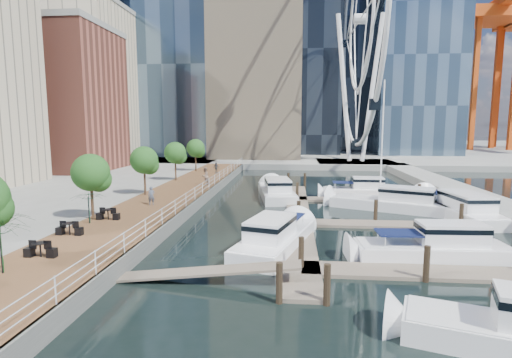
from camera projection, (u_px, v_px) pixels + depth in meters
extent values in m
plane|color=black|center=(248.00, 256.00, 23.13)|extent=(520.00, 520.00, 0.00)
cube|color=brown|center=(173.00, 198.00, 38.68)|extent=(6.00, 60.00, 1.00)
cube|color=#595954|center=(204.00, 199.00, 38.41)|extent=(0.25, 60.00, 1.00)
cube|color=gray|center=(285.00, 148.00, 123.72)|extent=(200.00, 114.00, 1.00)
cube|color=gray|center=(463.00, 194.00, 40.98)|extent=(4.00, 60.00, 1.00)
cube|color=gray|center=(356.00, 164.00, 73.10)|extent=(14.00, 12.00, 1.00)
cube|color=#6D6051|center=(298.00, 217.00, 32.71)|extent=(2.00, 32.00, 0.20)
cube|color=#6D6051|center=(419.00, 272.00, 20.32)|extent=(12.00, 2.00, 0.20)
cube|color=#6D6051|center=(378.00, 224.00, 30.19)|extent=(12.00, 2.00, 0.20)
cube|color=#6D6051|center=(357.00, 200.00, 40.06)|extent=(12.00, 2.00, 0.20)
cube|color=brown|center=(69.00, 101.00, 57.94)|extent=(12.00, 14.00, 20.00)
cube|color=#BCAD8E|center=(85.00, 85.00, 73.74)|extent=(14.00, 16.00, 28.00)
cylinder|color=white|center=(344.00, 89.00, 71.53)|extent=(0.80, 0.80, 26.00)
cylinder|color=white|center=(372.00, 89.00, 71.07)|extent=(0.80, 0.80, 26.00)
torus|color=white|center=(360.00, 19.00, 69.69)|extent=(0.70, 44.70, 44.70)
cylinder|color=#3F2B1C|center=(92.00, 202.00, 27.82)|extent=(0.20, 0.20, 2.40)
sphere|color=#265B1E|center=(91.00, 173.00, 27.54)|extent=(2.60, 2.60, 2.60)
cylinder|color=#3F2B1C|center=(145.00, 182.00, 37.69)|extent=(0.20, 0.20, 2.40)
sphere|color=#265B1E|center=(144.00, 160.00, 37.41)|extent=(2.60, 2.60, 2.60)
cylinder|color=#3F2B1C|center=(176.00, 170.00, 47.56)|extent=(0.20, 0.20, 2.40)
sphere|color=#265B1E|center=(175.00, 153.00, 47.28)|extent=(2.60, 2.60, 2.60)
cylinder|color=#3F2B1C|center=(196.00, 163.00, 57.43)|extent=(0.20, 0.20, 2.40)
sphere|color=#265B1E|center=(196.00, 148.00, 57.14)|extent=(2.60, 2.60, 2.60)
imported|color=#4B5364|center=(151.00, 196.00, 32.95)|extent=(0.66, 0.58, 1.53)
imported|color=#8A6F5F|center=(205.00, 176.00, 43.91)|extent=(1.11, 1.20, 1.98)
imported|color=#363C44|center=(216.00, 168.00, 54.80)|extent=(0.94, 0.60, 1.48)
imported|color=black|center=(0.00, 240.00, 18.22)|extent=(3.60, 3.63, 2.63)
imported|color=#0E3411|center=(1.00, 248.00, 17.60)|extent=(2.64, 2.69, 2.30)
imported|color=#0E3622|center=(89.00, 208.00, 26.68)|extent=(3.06, 3.08, 2.11)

